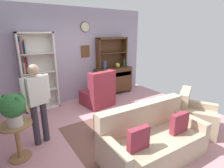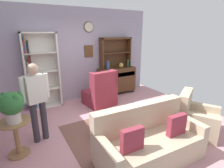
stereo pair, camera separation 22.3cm
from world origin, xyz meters
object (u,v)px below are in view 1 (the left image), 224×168
at_px(sideboard, 113,79).
at_px(book_stack, 113,113).
at_px(bookshelf, 36,73).
at_px(bottle_wine, 124,63).
at_px(sideboard_hutch, 112,48).
at_px(couch_floral, 152,140).
at_px(person_reading, 37,99).
at_px(vase_round, 118,65).
at_px(wingback_chair, 99,93).
at_px(vase_tall, 105,65).
at_px(coffee_table, 115,117).
at_px(potted_plant_large, 13,107).
at_px(plant_stand, 18,137).
at_px(armchair_floral, 195,117).

bearing_deg(sideboard, book_stack, -124.14).
xyz_separation_m(bookshelf, bottle_wine, (2.84, -0.18, 0.02)).
distance_m(sideboard_hutch, couch_floral, 3.66).
distance_m(sideboard, book_stack, 2.51).
height_order(sideboard_hutch, person_reading, sideboard_hutch).
bearing_deg(vase_round, sideboard, 152.83).
distance_m(sideboard, wingback_chair, 1.15).
distance_m(sideboard_hutch, vase_tall, 0.66).
relative_size(bottle_wine, coffee_table, 0.33).
height_order(sideboard, potted_plant_large, potted_plant_large).
bearing_deg(person_reading, vase_round, 27.67).
xyz_separation_m(couch_floral, plant_stand, (-1.91, 1.22, 0.09)).
distance_m(bottle_wine, potted_plant_large, 4.02).
bearing_deg(vase_tall, wingback_chair, -134.48).
bearing_deg(bookshelf, armchair_floral, -49.49).
xyz_separation_m(coffee_table, book_stack, (-0.03, 0.03, 0.10)).
relative_size(wingback_chair, plant_stand, 1.60).
relative_size(sideboard, wingback_chair, 1.24).
bearing_deg(sideboard_hutch, person_reading, -148.52).
height_order(bottle_wine, plant_stand, bottle_wine).
height_order(bookshelf, bottle_wine, bookshelf).
distance_m(wingback_chair, book_stack, 1.51).
height_order(plant_stand, person_reading, person_reading).
bearing_deg(wingback_chair, sideboard, 34.32).
relative_size(sideboard, bottle_wine, 4.92).
relative_size(bookshelf, potted_plant_large, 3.96).
bearing_deg(bookshelf, sideboard, -2.09).
height_order(bottle_wine, wingback_chair, bottle_wine).
bearing_deg(bookshelf, sideboard_hutch, 0.46).
bearing_deg(bottle_wine, sideboard_hutch, 153.04).
relative_size(bookshelf, wingback_chair, 2.00).
bearing_deg(potted_plant_large, bookshelf, 69.53).
xyz_separation_m(vase_tall, person_reading, (-2.39, -1.51, -0.15)).
height_order(sideboard, plant_stand, sideboard).
distance_m(plant_stand, person_reading, 0.71).
xyz_separation_m(vase_tall, vase_round, (0.52, 0.01, -0.05)).
distance_m(vase_tall, plant_stand, 3.39).
relative_size(person_reading, book_stack, 7.04).
relative_size(person_reading, coffee_table, 1.95).
distance_m(sideboard, person_reading, 3.22).
distance_m(sideboard, vase_tall, 0.68).
height_order(bookshelf, coffee_table, bookshelf).
relative_size(plant_stand, coffee_table, 0.82).
height_order(bookshelf, armchair_floral, bookshelf).
height_order(sideboard, vase_round, vase_round).
bearing_deg(wingback_chair, potted_plant_large, -150.59).
bearing_deg(plant_stand, couch_floral, -32.49).
relative_size(bottle_wine, potted_plant_large, 0.50).
bearing_deg(person_reading, sideboard_hutch, 31.48).
xyz_separation_m(bottle_wine, coffee_table, (-1.76, -2.02, -0.70)).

